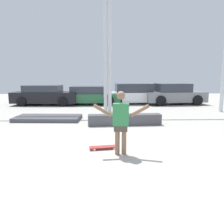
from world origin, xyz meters
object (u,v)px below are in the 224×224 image
object	(u,v)px
skateboard	(104,147)
grind_box	(125,120)
parked_car_grey	(174,94)
parked_car_green	(89,95)
manual_pad	(48,118)
parked_car_black	(45,95)
parked_car_white	(135,94)
skateboarder	(121,120)

from	to	relation	value
skateboard	grind_box	bearing A→B (deg)	65.55
grind_box	parked_car_grey	size ratio (longest dim) A/B	0.70
parked_car_green	manual_pad	bearing A→B (deg)	-105.50
parked_car_green	grind_box	bearing A→B (deg)	-74.09
skateboard	parked_car_black	xyz separation A→B (m)	(-4.04, 9.32, 0.59)
parked_car_grey	skateboard	bearing A→B (deg)	-122.19
skateboard	parked_car_white	xyz separation A→B (m)	(2.17, 9.69, 0.62)
skateboard	parked_car_white	size ratio (longest dim) A/B	0.18
skateboarder	parked_car_green	world-z (taller)	skateboarder
grind_box	parked_car_black	bearing A→B (deg)	127.24
parked_car_black	manual_pad	bearing A→B (deg)	-71.15
skateboarder	parked_car_black	size ratio (longest dim) A/B	0.36
grind_box	manual_pad	size ratio (longest dim) A/B	1.02
grind_box	manual_pad	world-z (taller)	grind_box
skateboard	parked_car_grey	bearing A→B (deg)	53.97
parked_car_grey	grind_box	bearing A→B (deg)	-126.79
skateboarder	manual_pad	world-z (taller)	skateboarder
parked_car_black	parked_car_grey	world-z (taller)	parked_car_grey
skateboard	manual_pad	xyz separation A→B (m)	(-2.53, 4.06, 0.02)
manual_pad	parked_car_white	distance (m)	7.35
parked_car_green	parked_car_grey	size ratio (longest dim) A/B	0.98
parked_car_grey	skateboarder	bearing A→B (deg)	-119.19
parked_car_green	parked_car_white	world-z (taller)	parked_car_white
skateboard	skateboarder	bearing A→B (deg)	-52.41
skateboarder	parked_car_grey	size ratio (longest dim) A/B	0.38
parked_car_black	parked_car_green	size ratio (longest dim) A/B	1.08
skateboard	manual_pad	size ratio (longest dim) A/B	0.28
grind_box	manual_pad	bearing A→B (deg)	161.28
manual_pad	parked_car_grey	distance (m)	9.11
skateboard	manual_pad	distance (m)	4.79
skateboard	parked_car_white	distance (m)	9.94
parked_car_green	parked_car_white	size ratio (longest dim) A/B	0.89
manual_pad	parked_car_green	bearing A→B (deg)	74.53
manual_pad	parked_car_grey	xyz separation A→B (m)	(7.37, 5.32, 0.61)
skateboard	parked_car_grey	xyz separation A→B (m)	(4.84, 9.39, 0.63)
grind_box	skateboarder	bearing A→B (deg)	-96.83
parked_car_green	parked_car_grey	distance (m)	5.88
parked_car_green	parked_car_grey	xyz separation A→B (m)	(5.88, -0.06, 0.07)
parked_car_grey	parked_car_white	bearing A→B (deg)	168.66
skateboarder	parked_car_green	bearing A→B (deg)	104.90
skateboarder	parked_car_white	bearing A→B (deg)	86.65
grind_box	parked_car_green	world-z (taller)	parked_car_green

